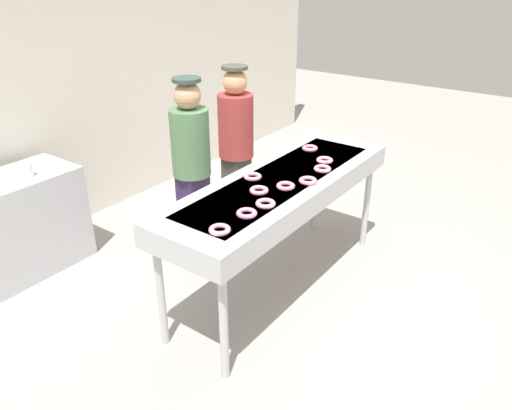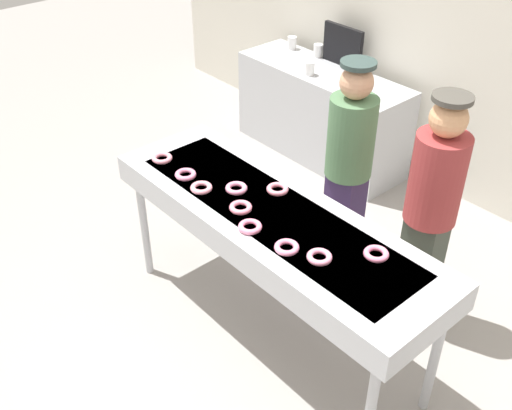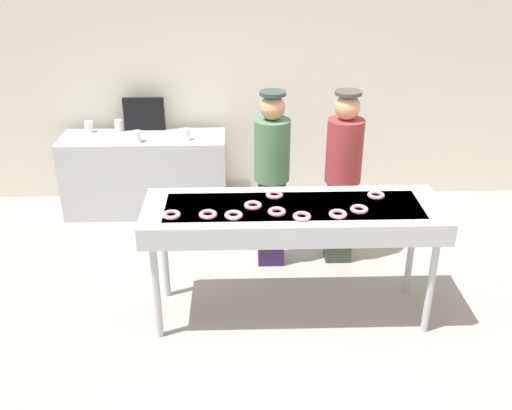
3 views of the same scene
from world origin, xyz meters
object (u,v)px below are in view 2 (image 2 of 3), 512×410
(strawberry_donut_7, at_px, (201,188))
(menu_display, at_px, (343,46))
(strawberry_donut_4, at_px, (250,227))
(prep_counter, at_px, (321,114))
(fryer_conveyor, at_px, (272,224))
(paper_cup_1, at_px, (318,51))
(worker_assistant, at_px, (432,204))
(strawberry_donut_2, at_px, (241,207))
(strawberry_donut_0, at_px, (236,188))
(paper_cup_2, at_px, (310,68))
(strawberry_donut_6, at_px, (319,257))
(strawberry_donut_9, at_px, (287,247))
(strawberry_donut_1, at_px, (376,254))
(worker_baker, at_px, (348,165))
(strawberry_donut_3, at_px, (186,175))
(strawberry_donut_5, at_px, (277,189))
(paper_cup_0, at_px, (356,84))
(paper_cup_3, at_px, (292,43))
(strawberry_donut_8, at_px, (162,158))

(strawberry_donut_7, height_order, menu_display, menu_display)
(strawberry_donut_4, relative_size, prep_counter, 0.08)
(fryer_conveyor, xyz_separation_m, paper_cup_1, (-1.72, 2.16, 0.03))
(worker_assistant, bearing_deg, strawberry_donut_2, 40.67)
(strawberry_donut_4, bearing_deg, strawberry_donut_7, 176.05)
(strawberry_donut_0, height_order, paper_cup_2, strawberry_donut_0)
(fryer_conveyor, distance_m, strawberry_donut_6, 0.50)
(strawberry_donut_0, relative_size, strawberry_donut_9, 1.00)
(strawberry_donut_1, xyz_separation_m, paper_cup_1, (-2.38, 2.03, -0.07))
(worker_baker, bearing_deg, paper_cup_2, -19.94)
(paper_cup_1, bearing_deg, worker_baker, -40.42)
(strawberry_donut_3, xyz_separation_m, strawberry_donut_5, (0.51, 0.32, 0.00))
(prep_counter, relative_size, paper_cup_0, 14.58)
(strawberry_donut_5, height_order, strawberry_donut_6, same)
(strawberry_donut_1, bearing_deg, worker_assistant, 101.10)
(strawberry_donut_3, relative_size, strawberry_donut_6, 1.00)
(paper_cup_2, bearing_deg, strawberry_donut_9, -48.01)
(strawberry_donut_1, distance_m, paper_cup_2, 2.69)
(strawberry_donut_2, distance_m, worker_assistant, 1.17)
(paper_cup_1, distance_m, paper_cup_3, 0.32)
(strawberry_donut_3, relative_size, strawberry_donut_5, 1.00)
(strawberry_donut_5, relative_size, paper_cup_1, 1.12)
(strawberry_donut_9, bearing_deg, strawberry_donut_8, 178.79)
(paper_cup_0, height_order, paper_cup_1, same)
(strawberry_donut_6, xyz_separation_m, worker_baker, (-0.60, 0.91, -0.07))
(strawberry_donut_9, xyz_separation_m, prep_counter, (-1.74, 2.13, -0.57))
(paper_cup_1, bearing_deg, prep_counter, -37.06)
(strawberry_donut_7, xyz_separation_m, worker_baker, (0.33, 0.98, -0.07))
(strawberry_donut_9, height_order, paper_cup_3, strawberry_donut_9)
(worker_baker, height_order, paper_cup_1, worker_baker)
(strawberry_donut_5, bearing_deg, strawberry_donut_0, -133.42)
(strawberry_donut_0, distance_m, worker_assistant, 1.19)
(strawberry_donut_4, bearing_deg, strawberry_donut_1, 29.20)
(strawberry_donut_4, distance_m, menu_display, 2.81)
(worker_assistant, height_order, paper_cup_3, worker_assistant)
(strawberry_donut_6, xyz_separation_m, paper_cup_1, (-2.20, 2.27, -0.07))
(strawberry_donut_8, bearing_deg, strawberry_donut_7, -2.43)
(paper_cup_3, bearing_deg, strawberry_donut_7, -55.49)
(fryer_conveyor, relative_size, prep_counter, 1.31)
(strawberry_donut_7, height_order, paper_cup_1, strawberry_donut_7)
(strawberry_donut_1, xyz_separation_m, strawberry_donut_5, (-0.80, 0.03, 0.00))
(strawberry_donut_5, height_order, paper_cup_2, strawberry_donut_5)
(strawberry_donut_2, xyz_separation_m, paper_cup_2, (-1.33, 1.92, -0.07))
(strawberry_donut_1, height_order, worker_baker, worker_baker)
(strawberry_donut_5, bearing_deg, strawberry_donut_4, -64.50)
(strawberry_donut_3, height_order, prep_counter, strawberry_donut_3)
(fryer_conveyor, bearing_deg, paper_cup_2, 129.26)
(paper_cup_3, bearing_deg, prep_counter, -16.05)
(strawberry_donut_5, xyz_separation_m, paper_cup_2, (-1.33, 1.62, -0.07))
(strawberry_donut_2, height_order, strawberry_donut_7, same)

